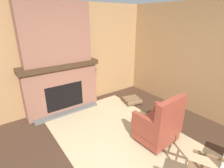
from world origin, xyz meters
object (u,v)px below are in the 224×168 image
oil_lamp_vase (32,62)px  storage_case (69,59)px  firewood_stack (131,100)px  armchair (159,126)px

oil_lamp_vase → storage_case: (0.00, 0.83, -0.05)m
firewood_stack → armchair: bearing=-25.1°
firewood_stack → storage_case: bearing=-118.5°
firewood_stack → oil_lamp_vase: size_ratio=1.87×
armchair → oil_lamp_vase: size_ratio=3.31×
armchair → oil_lamp_vase: oil_lamp_vase is taller
storage_case → firewood_stack: bearing=61.5°
firewood_stack → storage_case: (-0.75, -1.38, 1.19)m
armchair → storage_case: 2.51m
armchair → firewood_stack: size_ratio=1.77×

